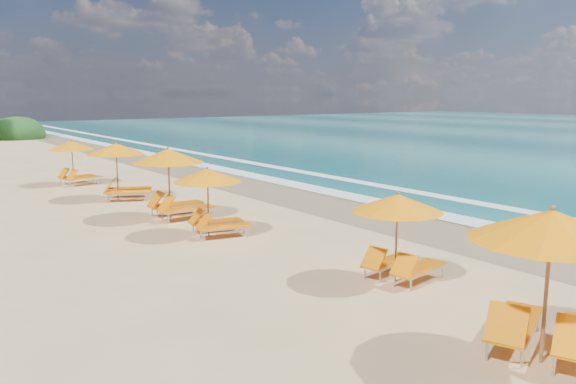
# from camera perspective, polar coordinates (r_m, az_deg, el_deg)

# --- Properties ---
(ground) EXTENTS (160.00, 160.00, 0.00)m
(ground) POSITION_cam_1_polar(r_m,az_deg,el_deg) (17.74, -0.00, -3.82)
(ground) COLOR tan
(ground) RESTS_ON ground
(wet_sand) EXTENTS (4.00, 160.00, 0.01)m
(wet_sand) POSITION_cam_1_polar(r_m,az_deg,el_deg) (20.30, 9.17, -2.20)
(wet_sand) COLOR olive
(wet_sand) RESTS_ON ground
(surf_foam) EXTENTS (4.00, 160.00, 0.01)m
(surf_foam) POSITION_cam_1_polar(r_m,az_deg,el_deg) (22.26, 14.07, -1.25)
(surf_foam) COLOR white
(surf_foam) RESTS_ON ground
(station_1) EXTENTS (3.28, 3.24, 2.53)m
(station_1) POSITION_cam_1_polar(r_m,az_deg,el_deg) (9.85, 24.71, -7.36)
(station_1) COLOR olive
(station_1) RESTS_ON ground
(station_2) EXTENTS (2.45, 2.33, 2.07)m
(station_2) POSITION_cam_1_polar(r_m,az_deg,el_deg) (13.00, 11.21, -3.81)
(station_2) COLOR olive
(station_2) RESTS_ON ground
(station_3) EXTENTS (2.52, 2.42, 2.08)m
(station_3) POSITION_cam_1_polar(r_m,az_deg,el_deg) (17.02, -7.50, -0.48)
(station_3) COLOR olive
(station_3) RESTS_ON ground
(station_4) EXTENTS (2.67, 2.48, 2.44)m
(station_4) POSITION_cam_1_polar(r_m,az_deg,el_deg) (19.58, -11.33, 1.36)
(station_4) COLOR olive
(station_4) RESTS_ON ground
(station_5) EXTENTS (3.05, 3.03, 2.32)m
(station_5) POSITION_cam_1_polar(r_m,az_deg,el_deg) (23.67, -16.34, 2.41)
(station_5) COLOR olive
(station_5) RESTS_ON ground
(station_6) EXTENTS (2.56, 2.45, 2.12)m
(station_6) POSITION_cam_1_polar(r_m,az_deg,el_deg) (28.25, -20.49, 3.08)
(station_6) COLOR olive
(station_6) RESTS_ON ground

